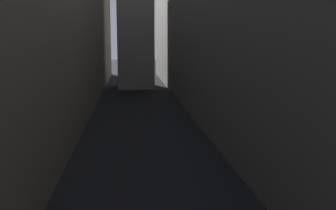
# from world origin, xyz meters

# --- Properties ---
(ground_plane) EXTENTS (264.00, 264.00, 0.00)m
(ground_plane) POSITION_xyz_m (0.00, 48.00, 0.00)
(ground_plane) COLOR black
(building_block_left) EXTENTS (12.25, 108.00, 24.33)m
(building_block_left) POSITION_xyz_m (-11.62, 50.00, 12.17)
(building_block_left) COLOR #756B5B
(building_block_left) RESTS_ON ground
(building_block_right) EXTENTS (11.34, 108.00, 24.70)m
(building_block_right) POSITION_xyz_m (11.17, 50.00, 12.35)
(building_block_right) COLOR slate
(building_block_right) RESTS_ON ground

